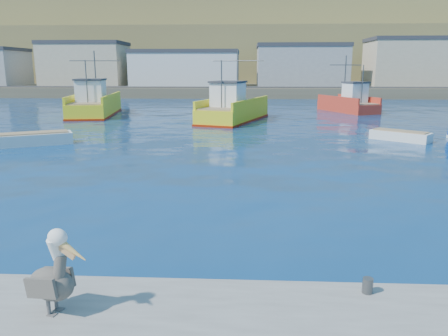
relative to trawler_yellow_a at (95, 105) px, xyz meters
name	(u,v)px	position (x,y,z in m)	size (l,w,h in m)	color
ground	(221,244)	(14.70, -32.58, -1.02)	(260.00, 260.00, 0.00)	navy
dock_bollards	(241,282)	(15.30, -35.98, -0.37)	(36.20, 0.20, 0.30)	#4C4C4C
far_shore	(245,51)	(14.70, 76.62, 7.96)	(200.00, 81.00, 24.00)	brown
trawler_yellow_a	(95,105)	(0.00, 0.00, 0.00)	(5.17, 11.33, 6.47)	yellow
trawler_yellow_b	(233,110)	(14.13, -4.27, -0.03)	(6.62, 10.89, 6.39)	yellow
boat_orange	(349,103)	(26.50, 4.64, -0.02)	(5.63, 8.17, 6.00)	red
skiff_left	(35,140)	(2.19, -17.47, -0.72)	(4.61, 3.43, 0.96)	silver
skiff_mid	(400,137)	(25.52, -14.63, -0.76)	(3.71, 3.40, 0.81)	silver
pelican	(53,277)	(12.07, -36.96, 0.15)	(1.26, 0.74, 1.58)	#595451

